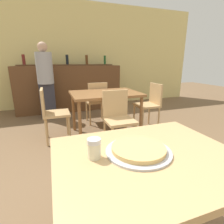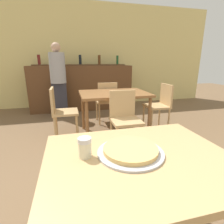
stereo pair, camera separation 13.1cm
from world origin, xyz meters
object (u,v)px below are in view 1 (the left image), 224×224
at_px(cheese_shaker, 94,148).
at_px(person_standing, 46,79).
at_px(chair_far_side_left, 51,111).
at_px(chair_far_side_right, 150,102).
at_px(chair_far_side_front, 118,116).
at_px(chair_far_side_back, 97,99).
at_px(pizza_tray, 138,150).

height_order(cheese_shaker, person_standing, person_standing).
relative_size(chair_far_side_left, chair_far_side_right, 1.00).
height_order(chair_far_side_front, chair_far_side_back, same).
xyz_separation_m(chair_far_side_front, chair_far_side_back, (0.00, 1.18, 0.00)).
bearing_deg(pizza_tray, person_standing, 98.89).
height_order(chair_far_side_right, pizza_tray, chair_far_side_right).
distance_m(chair_far_side_front, chair_far_side_back, 1.18).
height_order(chair_far_side_front, cheese_shaker, cheese_shaker).
xyz_separation_m(chair_far_side_front, person_standing, (-0.94, 1.88, 0.38)).
distance_m(chair_far_side_right, pizza_tray, 2.41).
bearing_deg(chair_far_side_front, person_standing, 116.63).
bearing_deg(chair_far_side_left, person_standing, 2.39).
distance_m(chair_far_side_back, chair_far_side_left, 1.07).
bearing_deg(cheese_shaker, chair_far_side_left, 96.05).
bearing_deg(chair_far_side_left, chair_far_side_front, -123.43).
relative_size(chair_far_side_front, person_standing, 0.52).
distance_m(pizza_tray, person_standing, 3.34).
relative_size(pizza_tray, cheese_shaker, 3.36).
bearing_deg(chair_far_side_front, chair_far_side_back, 90.00).
bearing_deg(pizza_tray, chair_far_side_front, 73.06).
xyz_separation_m(chair_far_side_front, chair_far_side_right, (0.89, 0.59, 0.00)).
height_order(chair_far_side_front, pizza_tray, chair_far_side_front).
bearing_deg(cheese_shaker, chair_far_side_front, 63.81).
relative_size(chair_far_side_right, person_standing, 0.52).
bearing_deg(person_standing, chair_far_side_left, -87.61).
relative_size(chair_far_side_front, chair_far_side_right, 1.00).
relative_size(chair_far_side_left, cheese_shaker, 7.65).
relative_size(cheese_shaker, person_standing, 0.07).
bearing_deg(chair_far_side_back, chair_far_side_right, 146.57).
bearing_deg(chair_far_side_right, person_standing, -125.24).
distance_m(chair_far_side_back, person_standing, 1.24).
bearing_deg(chair_far_side_left, chair_far_side_right, -90.00).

